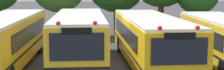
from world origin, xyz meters
TOP-DOWN VIEW (x-y plane):
  - ground_plane at (0.00, 0.00)m, footprint 160.00×160.00m
  - school_bus_0 at (-5.55, 0.16)m, footprint 2.53×10.77m
  - school_bus_1 at (-1.85, 0.18)m, footprint 2.68×9.74m
  - school_bus_2 at (1.73, 0.13)m, footprint 2.86×11.00m

SIDE VIEW (x-z plane):
  - ground_plane at x=0.00m, z-range 0.00..0.00m
  - school_bus_2 at x=1.73m, z-range 0.07..2.72m
  - school_bus_0 at x=-5.55m, z-range 0.07..2.77m
  - school_bus_1 at x=-1.85m, z-range 0.07..2.84m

